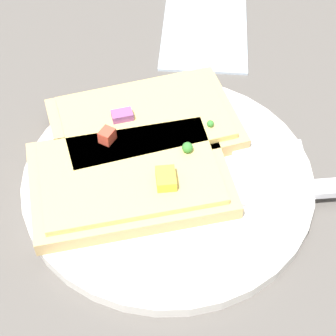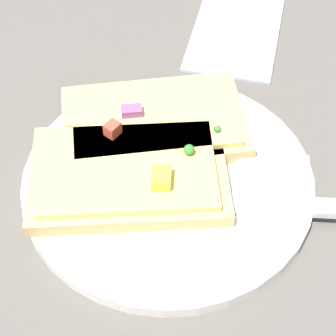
{
  "view_description": "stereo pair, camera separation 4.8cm",
  "coord_description": "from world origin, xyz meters",
  "px_view_note": "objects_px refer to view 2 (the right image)",
  "views": [
    {
      "loc": [
        0.31,
        0.02,
        0.39
      ],
      "look_at": [
        0.0,
        0.0,
        0.02
      ],
      "focal_mm": 60.0,
      "sensor_mm": 36.0,
      "label": 1
    },
    {
      "loc": [
        0.3,
        0.07,
        0.39
      ],
      "look_at": [
        0.0,
        0.0,
        0.02
      ],
      "focal_mm": 60.0,
      "sensor_mm": 36.0,
      "label": 2
    }
  ],
  "objects_px": {
    "knife": "(229,203)",
    "napkin": "(236,31)",
    "pizza_slice_main": "(129,173)",
    "pizza_slice_corner": "(154,121)",
    "plate": "(168,180)",
    "fork": "(184,151)"
  },
  "relations": [
    {
      "from": "fork",
      "to": "pizza_slice_main",
      "type": "xyz_separation_m",
      "value": [
        0.04,
        -0.04,
        0.01
      ]
    },
    {
      "from": "plate",
      "to": "pizza_slice_main",
      "type": "xyz_separation_m",
      "value": [
        0.01,
        -0.03,
        0.02
      ]
    },
    {
      "from": "plate",
      "to": "fork",
      "type": "height_order",
      "value": "fork"
    },
    {
      "from": "pizza_slice_corner",
      "to": "napkin",
      "type": "xyz_separation_m",
      "value": [
        -0.18,
        0.05,
        -0.02
      ]
    },
    {
      "from": "fork",
      "to": "pizza_slice_corner",
      "type": "relative_size",
      "value": 1.03
    },
    {
      "from": "pizza_slice_main",
      "to": "napkin",
      "type": "relative_size",
      "value": 1.2
    },
    {
      "from": "fork",
      "to": "plate",
      "type": "bearing_deg",
      "value": 68.7
    },
    {
      "from": "pizza_slice_corner",
      "to": "napkin",
      "type": "distance_m",
      "value": 0.19
    },
    {
      "from": "knife",
      "to": "pizza_slice_corner",
      "type": "relative_size",
      "value": 1.15
    },
    {
      "from": "knife",
      "to": "pizza_slice_corner",
      "type": "height_order",
      "value": "pizza_slice_corner"
    },
    {
      "from": "knife",
      "to": "napkin",
      "type": "height_order",
      "value": "knife"
    },
    {
      "from": "plate",
      "to": "napkin",
      "type": "distance_m",
      "value": 0.23
    },
    {
      "from": "plate",
      "to": "pizza_slice_main",
      "type": "distance_m",
      "value": 0.04
    },
    {
      "from": "fork",
      "to": "pizza_slice_corner",
      "type": "xyz_separation_m",
      "value": [
        -0.02,
        -0.03,
        0.01
      ]
    },
    {
      "from": "knife",
      "to": "napkin",
      "type": "xyz_separation_m",
      "value": [
        -0.25,
        -0.03,
        -0.01
      ]
    },
    {
      "from": "knife",
      "to": "plate",
      "type": "bearing_deg",
      "value": -28.33
    },
    {
      "from": "pizza_slice_corner",
      "to": "fork",
      "type": "bearing_deg",
      "value": 122.97
    },
    {
      "from": "pizza_slice_main",
      "to": "pizza_slice_corner",
      "type": "distance_m",
      "value": 0.07
    },
    {
      "from": "plate",
      "to": "napkin",
      "type": "height_order",
      "value": "plate"
    },
    {
      "from": "pizza_slice_corner",
      "to": "pizza_slice_main",
      "type": "bearing_deg",
      "value": 64.04
    },
    {
      "from": "pizza_slice_corner",
      "to": "napkin",
      "type": "bearing_deg",
      "value": -127.04
    },
    {
      "from": "plate",
      "to": "pizza_slice_corner",
      "type": "relative_size",
      "value": 1.31
    }
  ]
}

